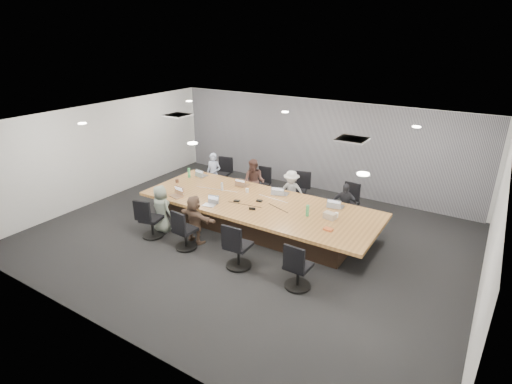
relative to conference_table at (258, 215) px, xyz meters
The scene contains 39 objects.
floor 0.64m from the conference_table, 90.00° to the right, with size 10.00×8.00×0.00m, color black.
ceiling 2.45m from the conference_table, 90.00° to the right, with size 10.00×8.00×0.00m, color white.
wall_back 3.64m from the conference_table, 90.00° to the left, with size 10.00×2.80×0.00m, color beige.
wall_front 4.61m from the conference_table, 90.00° to the right, with size 10.00×2.80×0.00m, color beige.
wall_left 5.12m from the conference_table, behind, with size 8.00×2.80×0.00m, color beige.
wall_right 5.12m from the conference_table, ahead, with size 8.00×2.80×0.00m, color beige.
curtain 3.56m from the conference_table, 90.00° to the left, with size 9.80×0.04×2.80m, color gray.
conference_table is the anchor object (origin of this frame).
chair_0 2.97m from the conference_table, 145.03° to the left, with size 0.58×0.58×0.86m, color black, non-canonical shape.
chair_1 1.96m from the conference_table, 119.63° to the left, with size 0.49×0.49×0.73m, color black, non-canonical shape.
chair_2 1.72m from the conference_table, 82.46° to the left, with size 0.59×0.59×0.87m, color black, non-canonical shape.
chair_3 2.44m from the conference_table, 44.27° to the left, with size 0.53×0.53×0.78m, color black, non-canonical shape.
chair_4 2.61m from the conference_table, 139.34° to the right, with size 0.54×0.54×0.80m, color black, non-canonical shape.
chair_5 1.93m from the conference_table, 118.12° to the right, with size 0.53×0.53×0.78m, color black, non-canonical shape.
chair_6 1.79m from the conference_table, 71.65° to the right, with size 0.58×0.58×0.86m, color black, non-canonical shape.
chair_7 2.60m from the conference_table, 40.89° to the right, with size 0.54×0.54×0.81m, color black, non-canonical shape.
person_0 2.79m from the conference_table, 150.95° to the left, with size 0.47×0.31×1.28m, color #A0AFD2.
laptop_0 2.58m from the conference_table, 161.78° to the left, with size 0.31×0.21×0.02m, color #B2B2B7.
person_1 1.68m from the conference_table, 125.61° to the left, with size 0.64×0.50×1.32m, color #492E28.
laptop_1 1.30m from the conference_table, 140.40° to the left, with size 0.32×0.22×0.02m, color #8C6647.
person_2 1.38m from the conference_table, 80.54° to the left, with size 0.78×0.45×1.21m, color #B6B6B6.
laptop_2 0.90m from the conference_table, 74.29° to the left, with size 0.35×0.24×0.02m, color #B2B2B7.
person_3 2.21m from the conference_table, 37.75° to the left, with size 0.67×0.28×1.15m, color #27282E.
laptop_3 1.95m from the conference_table, 24.65° to the left, with size 0.34×0.23×0.02m, color #B2B2B7.
person_4 2.40m from the conference_table, 145.70° to the right, with size 0.59×0.39×1.21m, color gray.
laptop_4 2.16m from the conference_table, 157.99° to the right, with size 0.34×0.23×0.02m, color #8C6647.
person_5 1.64m from the conference_table, 123.93° to the right, with size 1.10×0.35×1.19m, color brown.
laptop_5 1.26m from the conference_table, 138.63° to the right, with size 0.30×0.20×0.02m, color #B2B2B7.
bottle_green_left 2.74m from the conference_table, 169.63° to the left, with size 0.08×0.08×0.28m, color #3E9E58.
bottle_green_right 1.45m from the conference_table, ahead, with size 0.08×0.08×0.27m, color #3E9E58.
bottle_clear 1.33m from the conference_table, behind, with size 0.06×0.06×0.21m, color silver.
cup_white_far 0.82m from the conference_table, 145.32° to the left, with size 0.08×0.08×0.10m, color white.
cup_white_near 2.01m from the conference_table, ahead, with size 0.09×0.09×0.11m, color white.
mug_brown 2.68m from the conference_table, behind, with size 0.09×0.09×0.11m, color brown.
mic_left 0.64m from the conference_table, 153.92° to the right, with size 0.15×0.10×0.03m, color black.
mic_right 0.36m from the conference_table, 96.31° to the left, with size 0.15×0.10×0.03m, color black.
stapler 0.59m from the conference_table, 75.56° to the right, with size 0.15×0.04×0.06m, color black.
canvas_bag 1.91m from the conference_table, ahead, with size 0.27×0.17×0.15m, color tan.
snack_packet 2.14m from the conference_table, 13.09° to the right, with size 0.19×0.13×0.04m, color #CA5828.
Camera 1 is at (4.77, -7.22, 4.68)m, focal length 28.00 mm.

